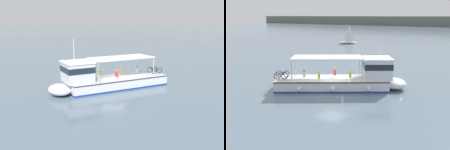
{
  "view_description": "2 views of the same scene",
  "coord_description": "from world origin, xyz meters",
  "views": [
    {
      "loc": [
        -4.11,
        27.29,
        7.11
      ],
      "look_at": [
        -0.03,
        1.02,
        1.4
      ],
      "focal_mm": 41.88,
      "sensor_mm": 36.0,
      "label": 1
    },
    {
      "loc": [
        14.62,
        -19.05,
        7.09
      ],
      "look_at": [
        -0.03,
        1.02,
        1.4
      ],
      "focal_mm": 41.79,
      "sensor_mm": 36.0,
      "label": 2
    }
  ],
  "objects": [
    {
      "name": "ferry_main",
      "position": [
        0.78,
        1.62,
        1.02
      ],
      "size": [
        12.04,
        10.07,
        5.32
      ],
      "color": "silver",
      "rests_on": "ground"
    },
    {
      "name": "ground_plane",
      "position": [
        0.0,
        0.0,
        0.0
      ],
      "size": [
        400.0,
        400.0,
        0.0
      ],
      "primitive_type": "plane",
      "color": "slate"
    }
  ]
}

